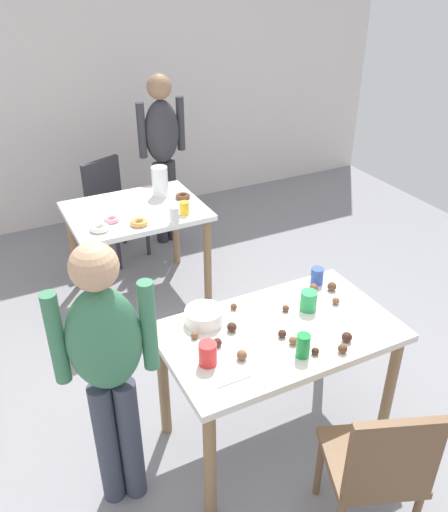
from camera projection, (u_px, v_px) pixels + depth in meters
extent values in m
plane|color=gray|center=(260.00, 412.00, 3.21)|extent=(6.40, 6.40, 0.00)
cube|color=silver|center=(95.00, 87.00, 5.04)|extent=(6.40, 0.10, 2.60)
cube|color=silver|center=(279.00, 333.00, 2.71)|extent=(1.20, 0.71, 0.04)
cylinder|color=olive|center=(210.00, 465.00, 2.46)|extent=(0.06, 0.06, 0.71)
cylinder|color=olive|center=(389.00, 390.00, 2.88)|extent=(0.06, 0.06, 0.71)
cylinder|color=olive|center=(164.00, 384.00, 2.91)|extent=(0.06, 0.06, 0.71)
cylinder|color=olive|center=(324.00, 329.00, 3.34)|extent=(0.06, 0.06, 0.71)
cube|color=white|center=(135.00, 211.00, 3.97)|extent=(1.00, 0.77, 0.04)
cylinder|color=olive|center=(95.00, 289.00, 3.74)|extent=(0.06, 0.06, 0.71)
cylinder|color=olive|center=(208.00, 260.00, 4.08)|extent=(0.06, 0.06, 0.71)
cylinder|color=olive|center=(74.00, 249.00, 4.24)|extent=(0.06, 0.06, 0.71)
cylinder|color=olive|center=(175.00, 226.00, 4.58)|extent=(0.06, 0.06, 0.71)
cube|color=brown|center=(370.00, 461.00, 2.39)|extent=(0.52, 0.52, 0.04)
cube|color=brown|center=(393.00, 460.00, 2.12)|extent=(0.37, 0.18, 0.42)
cylinder|color=brown|center=(319.00, 466.00, 2.63)|extent=(0.04, 0.04, 0.41)
cylinder|color=brown|center=(386.00, 460.00, 2.66)|extent=(0.04, 0.04, 0.41)
cube|color=#2D2D33|center=(118.00, 213.00, 4.65)|extent=(0.52, 0.52, 0.04)
cube|color=#2D2D33|center=(102.00, 183.00, 4.64)|extent=(0.37, 0.19, 0.42)
cylinder|color=#2D2D33|center=(148.00, 234.00, 4.78)|extent=(0.04, 0.04, 0.41)
cylinder|color=#2D2D33|center=(118.00, 248.00, 4.56)|extent=(0.04, 0.04, 0.41)
cylinder|color=#2D2D33|center=(123.00, 223.00, 4.97)|extent=(0.04, 0.04, 0.41)
cylinder|color=#2D2D33|center=(93.00, 236.00, 4.75)|extent=(0.04, 0.04, 0.41)
cylinder|color=#383D4C|center=(107.00, 445.00, 2.54)|extent=(0.11, 0.11, 0.74)
cylinder|color=#383D4C|center=(131.00, 441.00, 2.56)|extent=(0.11, 0.11, 0.74)
ellipsoid|color=#3D7A56|center=(104.00, 340.00, 2.24)|extent=(0.36, 0.27, 0.52)
sphere|color=tan|center=(94.00, 267.00, 2.06)|extent=(0.20, 0.20, 0.20)
cylinder|color=#3D7A56|center=(56.00, 339.00, 2.18)|extent=(0.08, 0.08, 0.44)
cylinder|color=#3D7A56|center=(149.00, 326.00, 2.26)|extent=(0.08, 0.08, 0.44)
cylinder|color=#28282D|center=(171.00, 201.00, 4.96)|extent=(0.11, 0.11, 0.78)
cylinder|color=#28282D|center=(161.00, 204.00, 4.91)|extent=(0.11, 0.11, 0.78)
ellipsoid|color=#333338|center=(162.00, 132.00, 4.60)|extent=(0.34, 0.24, 0.55)
sphere|color=#997051|center=(159.00, 87.00, 4.41)|extent=(0.21, 0.21, 0.21)
cylinder|color=#333338|center=(181.00, 124.00, 4.67)|extent=(0.08, 0.08, 0.47)
cylinder|color=#333338|center=(142.00, 131.00, 4.49)|extent=(0.08, 0.08, 0.47)
cylinder|color=white|center=(204.00, 316.00, 2.73)|extent=(0.20, 0.20, 0.08)
cylinder|color=#198438|center=(303.00, 346.00, 2.49)|extent=(0.07, 0.07, 0.12)
cube|color=silver|center=(234.00, 381.00, 2.37)|extent=(0.17, 0.02, 0.01)
cylinder|color=#3351B2|center=(317.00, 276.00, 3.05)|extent=(0.07, 0.07, 0.10)
cylinder|color=red|center=(208.00, 354.00, 2.45)|extent=(0.09, 0.09, 0.12)
cylinder|color=green|center=(309.00, 301.00, 2.83)|extent=(0.09, 0.09, 0.11)
sphere|color=#3D2319|center=(232.00, 327.00, 2.68)|extent=(0.05, 0.05, 0.05)
sphere|color=brown|center=(332.00, 286.00, 3.00)|extent=(0.05, 0.05, 0.05)
sphere|color=#3D2319|center=(217.00, 342.00, 2.58)|extent=(0.04, 0.04, 0.04)
sphere|color=brown|center=(336.00, 301.00, 2.88)|extent=(0.04, 0.04, 0.04)
sphere|color=#3D2319|center=(347.00, 337.00, 2.61)|extent=(0.05, 0.05, 0.05)
sphere|color=brown|center=(195.00, 335.00, 2.63)|extent=(0.04, 0.04, 0.04)
sphere|color=brown|center=(234.00, 307.00, 2.84)|extent=(0.04, 0.04, 0.04)
sphere|color=brown|center=(343.00, 349.00, 2.53)|extent=(0.05, 0.05, 0.05)
sphere|color=brown|center=(242.00, 355.00, 2.49)|extent=(0.05, 0.05, 0.05)
sphere|color=brown|center=(293.00, 341.00, 2.59)|extent=(0.04, 0.04, 0.04)
sphere|color=#3D2319|center=(282.00, 334.00, 2.64)|extent=(0.04, 0.04, 0.04)
sphere|color=brown|center=(314.00, 288.00, 2.99)|extent=(0.05, 0.05, 0.05)
sphere|color=#3D2319|center=(315.00, 351.00, 2.52)|extent=(0.04, 0.04, 0.04)
sphere|color=brown|center=(286.00, 308.00, 2.83)|extent=(0.04, 0.04, 0.04)
cylinder|color=white|center=(160.00, 181.00, 4.13)|extent=(0.13, 0.13, 0.23)
cylinder|color=yellow|center=(184.00, 208.00, 3.86)|extent=(0.07, 0.07, 0.10)
cylinder|color=white|center=(174.00, 215.00, 3.74)|extent=(0.07, 0.07, 0.12)
torus|color=gold|center=(139.00, 223.00, 3.72)|extent=(0.13, 0.13, 0.04)
torus|color=pink|center=(112.00, 220.00, 3.77)|extent=(0.11, 0.11, 0.03)
torus|color=brown|center=(183.00, 196.00, 4.12)|extent=(0.12, 0.12, 0.03)
torus|color=white|center=(99.00, 228.00, 3.65)|extent=(0.14, 0.14, 0.04)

